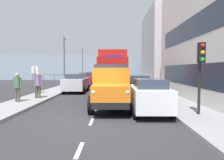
# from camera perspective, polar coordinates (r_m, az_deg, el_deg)

# --- Properties ---
(ground_plane) EXTENTS (80.00, 80.00, 0.00)m
(ground_plane) POSITION_cam_1_polar(r_m,az_deg,el_deg) (18.92, -2.28, -3.49)
(ground_plane) COLOR #2D2D30
(sidewalk_left) EXTENTS (2.26, 36.67, 0.15)m
(sidewalk_left) POSITION_cam_1_polar(r_m,az_deg,el_deg) (19.27, 11.93, -3.22)
(sidewalk_left) COLOR gray
(sidewalk_left) RESTS_ON ground_plane
(sidewalk_right) EXTENTS (2.26, 36.67, 0.15)m
(sidewalk_right) POSITION_cam_1_polar(r_m,az_deg,el_deg) (19.72, -16.15, -3.13)
(sidewalk_right) COLOR gray
(sidewalk_right) RESTS_ON ground_plane
(road_centreline_markings) EXTENTS (0.12, 32.62, 0.01)m
(road_centreline_markings) POSITION_cam_1_polar(r_m,az_deg,el_deg) (18.67, -2.32, -3.57)
(road_centreline_markings) COLOR silver
(road_centreline_markings) RESTS_ON ground_plane
(building_far_block) EXTENTS (7.61, 11.40, 10.58)m
(building_far_block) POSITION_cam_1_polar(r_m,az_deg,el_deg) (31.68, 16.75, 8.64)
(building_far_block) COLOR #B7B2B7
(building_far_block) RESTS_ON ground_plane
(sea_horizon) EXTENTS (80.00, 0.80, 5.00)m
(sea_horizon) POSITION_cam_1_polar(r_m,az_deg,el_deg) (40.12, -0.77, 3.60)
(sea_horizon) COLOR #8C9EAD
(sea_horizon) RESTS_ON ground_plane
(seawall_railing) EXTENTS (28.08, 0.08, 1.20)m
(seawall_railing) POSITION_cam_1_polar(r_m,az_deg,el_deg) (36.54, -0.90, 1.16)
(seawall_railing) COLOR #4C5156
(seawall_railing) RESTS_ON ground_plane
(truck_vintage_orange) EXTENTS (2.17, 5.64, 2.43)m
(truck_vintage_orange) POSITION_cam_1_polar(r_m,az_deg,el_deg) (10.92, -0.21, -2.16)
(truck_vintage_orange) COLOR black
(truck_vintage_orange) RESTS_ON ground_plane
(lorry_cargo_red) EXTENTS (2.58, 8.20, 3.87)m
(lorry_cargo_red) POSITION_cam_1_polar(r_m,az_deg,el_deg) (19.07, 0.24, 2.81)
(lorry_cargo_red) COLOR red
(lorry_cargo_red) RESTS_ON ground_plane
(car_white_kerbside_near) EXTENTS (1.76, 3.80, 1.72)m
(car_white_kerbside_near) POSITION_cam_1_polar(r_m,az_deg,el_deg) (10.02, 10.42, -4.33)
(car_white_kerbside_near) COLOR white
(car_white_kerbside_near) RESTS_ON ground_plane
(car_black_kerbside_1) EXTENTS (1.77, 4.44, 1.72)m
(car_black_kerbside_1) POSITION_cam_1_polar(r_m,az_deg,el_deg) (14.84, 7.19, -1.87)
(car_black_kerbside_1) COLOR black
(car_black_kerbside_1) RESTS_ON ground_plane
(car_silver_oppositeside_0) EXTENTS (1.96, 4.66, 1.72)m
(car_silver_oppositeside_0) POSITION_cam_1_polar(r_m,az_deg,el_deg) (19.40, -10.08, -0.71)
(car_silver_oppositeside_0) COLOR #B7BABF
(car_silver_oppositeside_0) RESTS_ON ground_plane
(car_red_oppositeside_1) EXTENTS (1.91, 4.58, 1.72)m
(car_red_oppositeside_1) POSITION_cam_1_polar(r_m,az_deg,el_deg) (25.99, -7.36, 0.28)
(car_red_oppositeside_1) COLOR #B21E1E
(car_red_oppositeside_1) RESTS_ON ground_plane
(car_navy_oppositeside_2) EXTENTS (1.88, 3.95, 1.72)m
(car_navy_oppositeside_2) POSITION_cam_1_polar(r_m,az_deg,el_deg) (32.10, -5.84, 0.82)
(car_navy_oppositeside_2) COLOR navy
(car_navy_oppositeside_2) RESTS_ON ground_plane
(pedestrian_by_lamp) EXTENTS (0.53, 0.34, 1.81)m
(pedestrian_by_lamp) POSITION_cam_1_polar(r_m,az_deg,el_deg) (13.72, -25.33, -1.20)
(pedestrian_by_lamp) COLOR #4C473D
(pedestrian_by_lamp) RESTS_ON sidewalk_right
(pedestrian_with_bag) EXTENTS (0.53, 0.34, 1.77)m
(pedestrian_with_bag) POSITION_cam_1_polar(r_m,az_deg,el_deg) (14.91, -20.29, -0.86)
(pedestrian_with_bag) COLOR #4C473D
(pedestrian_with_bag) RESTS_ON sidewalk_right
(pedestrian_near_railing) EXTENTS (0.53, 0.34, 1.74)m
(pedestrian_near_railing) POSITION_cam_1_polar(r_m,az_deg,el_deg) (17.98, -20.14, -0.27)
(pedestrian_near_railing) COLOR #383342
(pedestrian_near_railing) RESTS_ON sidewalk_right
(traffic_light_near) EXTENTS (0.28, 0.41, 3.20)m
(traffic_light_near) POSITION_cam_1_polar(r_m,az_deg,el_deg) (9.70, 23.95, 4.56)
(traffic_light_near) COLOR black
(traffic_light_near) RESTS_ON sidewalk_left
(lamp_post_promenade) EXTENTS (0.32, 1.14, 5.67)m
(lamp_post_promenade) POSITION_cam_1_polar(r_m,az_deg,el_deg) (23.44, -13.35, 6.47)
(lamp_post_promenade) COLOR #59595B
(lamp_post_promenade) RESTS_ON sidewalk_right
(lamp_post_far) EXTENTS (0.32, 1.14, 5.66)m
(lamp_post_far) POSITION_cam_1_polar(r_m,az_deg,el_deg) (36.04, -8.37, 5.33)
(lamp_post_far) COLOR #59595B
(lamp_post_far) RESTS_ON sidewalk_right
(street_sign) EXTENTS (0.50, 0.07, 2.25)m
(street_sign) POSITION_cam_1_polar(r_m,az_deg,el_deg) (14.93, -21.06, 1.00)
(street_sign) COLOR #4C4C4C
(street_sign) RESTS_ON sidewalk_right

